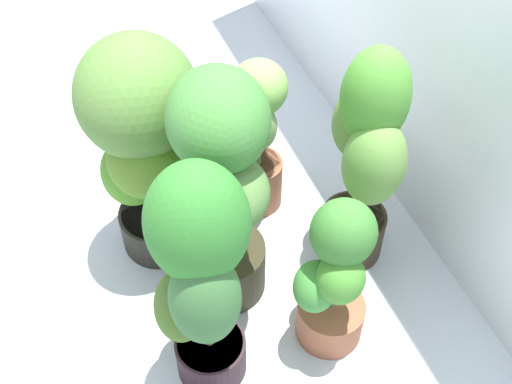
% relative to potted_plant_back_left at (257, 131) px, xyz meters
% --- Properties ---
extents(ground_plane, '(8.00, 8.00, 0.00)m').
position_rel_potted_plant_back_left_xyz_m(ground_plane, '(0.33, -0.34, -0.37)').
color(ground_plane, silver).
rests_on(ground_plane, ground).
extents(potted_plant_back_left, '(0.32, 0.25, 0.67)m').
position_rel_potted_plant_back_left_xyz_m(potted_plant_back_left, '(0.00, 0.00, 0.00)').
color(potted_plant_back_left, '#95573A').
rests_on(potted_plant_back_left, ground).
extents(potted_plant_back_center, '(0.39, 0.30, 0.90)m').
position_rel_potted_plant_back_left_xyz_m(potted_plant_back_center, '(0.35, 0.23, 0.13)').
color(potted_plant_back_center, '#332A1B').
rests_on(potted_plant_back_center, ground).
extents(potted_plant_back_right, '(0.32, 0.30, 0.65)m').
position_rel_potted_plant_back_left_xyz_m(potted_plant_back_right, '(0.62, -0.01, -0.04)').
color(potted_plant_back_right, '#9A573A').
rests_on(potted_plant_back_right, ground).
extents(potted_plant_front_left, '(0.50, 0.47, 0.89)m').
position_rel_potted_plant_back_left_xyz_m(potted_plant_front_left, '(0.04, -0.40, 0.17)').
color(potted_plant_front_left, black).
rests_on(potted_plant_front_left, ground).
extents(potted_plant_front_right, '(0.40, 0.36, 0.92)m').
position_rel_potted_plant_back_left_xyz_m(potted_plant_front_right, '(0.60, -0.41, 0.18)').
color(potted_plant_front_right, '#2F1D24').
rests_on(potted_plant_front_right, ground).
extents(potted_plant_center, '(0.52, 0.40, 0.93)m').
position_rel_potted_plant_back_left_xyz_m(potted_plant_center, '(0.32, -0.24, 0.19)').
color(potted_plant_center, '#2F2A18').
rests_on(potted_plant_center, ground).
extents(nutrient_bottle, '(0.08, 0.08, 0.22)m').
position_rel_potted_plant_back_left_xyz_m(nutrient_bottle, '(-0.23, -0.22, -0.27)').
color(nutrient_bottle, green).
rests_on(nutrient_bottle, ground).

